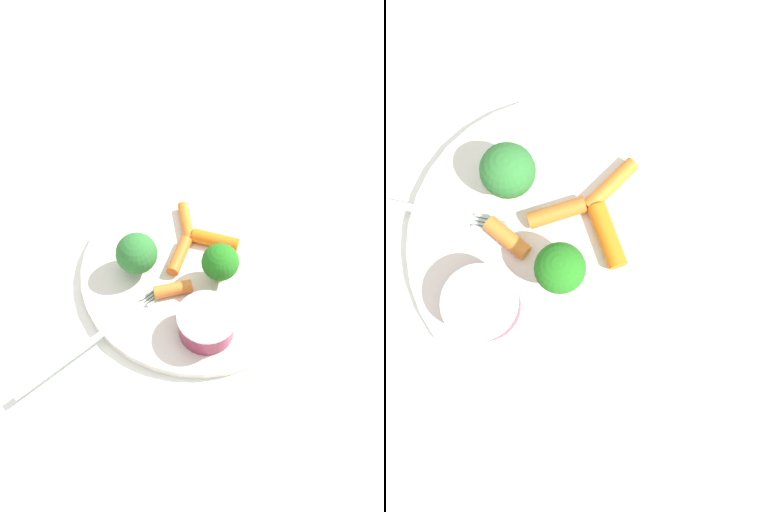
% 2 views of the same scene
% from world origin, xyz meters
% --- Properties ---
extents(ground_plane, '(2.40, 2.40, 0.00)m').
position_xyz_m(ground_plane, '(0.00, 0.00, 0.00)').
color(ground_plane, white).
extents(plate, '(0.26, 0.26, 0.01)m').
position_xyz_m(plate, '(0.00, 0.00, 0.01)').
color(plate, silver).
rests_on(plate, ground_plane).
extents(sauce_cup, '(0.06, 0.06, 0.03)m').
position_xyz_m(sauce_cup, '(-0.03, -0.08, 0.03)').
color(sauce_cup, maroon).
rests_on(sauce_cup, plate).
extents(broccoli_floret_0, '(0.05, 0.05, 0.05)m').
position_xyz_m(broccoli_floret_0, '(-0.06, 0.02, 0.04)').
color(broccoli_floret_0, '#8AAA6F').
rests_on(broccoli_floret_0, plate).
extents(broccoli_floret_1, '(0.04, 0.04, 0.05)m').
position_xyz_m(broccoli_floret_1, '(0.01, -0.03, 0.04)').
color(broccoli_floret_1, '#80BA58').
rests_on(broccoli_floret_1, plate).
extents(carrot_stick_0, '(0.03, 0.06, 0.01)m').
position_xyz_m(carrot_stick_0, '(0.01, 0.06, 0.02)').
color(carrot_stick_0, orange).
rests_on(carrot_stick_0, plate).
extents(carrot_stick_1, '(0.04, 0.04, 0.01)m').
position_xyz_m(carrot_stick_1, '(-0.01, 0.02, 0.02)').
color(carrot_stick_1, orange).
rests_on(carrot_stick_1, plate).
extents(carrot_stick_2, '(0.04, 0.02, 0.01)m').
position_xyz_m(carrot_stick_2, '(-0.04, -0.02, 0.02)').
color(carrot_stick_2, orange).
rests_on(carrot_stick_2, plate).
extents(carrot_stick_3, '(0.05, 0.05, 0.02)m').
position_xyz_m(carrot_stick_3, '(0.03, 0.02, 0.02)').
color(carrot_stick_3, orange).
rests_on(carrot_stick_3, plate).
extents(fork, '(0.18, 0.06, 0.00)m').
position_xyz_m(fork, '(-0.13, -0.04, 0.01)').
color(fork, '#ABBCB6').
rests_on(fork, plate).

